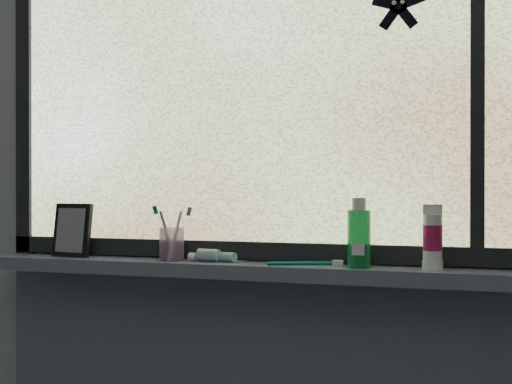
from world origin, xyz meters
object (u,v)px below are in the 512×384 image
Objects in this scene: mouthwash_bottle at (359,233)px; cream_tube at (433,235)px; vanity_mirror at (72,230)px; toothbrush_cup at (172,244)px.

mouthwash_bottle is 0.19m from cream_tube.
mouthwash_bottle reaches higher than vanity_mirror.
vanity_mirror is 0.88m from mouthwash_bottle.
toothbrush_cup is 0.62× the size of mouthwash_bottle.
toothbrush_cup is 0.78× the size of cream_tube.
toothbrush_cup is at bearing 178.46° from mouthwash_bottle.
cream_tube reaches higher than toothbrush_cup.
mouthwash_bottle is (0.88, -0.02, 0.01)m from vanity_mirror.
vanity_mirror reaches higher than toothbrush_cup.
cream_tube is at bearing 6.03° from vanity_mirror.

